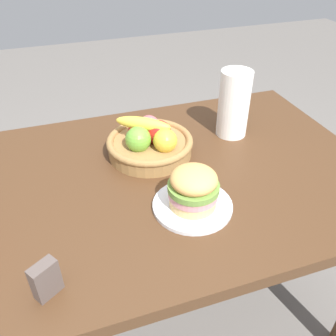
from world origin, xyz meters
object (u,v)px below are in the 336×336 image
fruit_basket (150,141)px  napkin_holder (46,280)px  paper_towel_roll (234,104)px  plate (192,205)px  sandwich (193,187)px

fruit_basket → napkin_holder: 0.58m
fruit_basket → paper_towel_roll: 0.33m
fruit_basket → paper_towel_roll: bearing=6.3°
fruit_basket → paper_towel_roll: size_ratio=1.21×
plate → napkin_holder: napkin_holder is taller
plate → napkin_holder: 0.43m
plate → paper_towel_roll: bearing=49.4°
plate → fruit_basket: size_ratio=0.77×
sandwich → paper_towel_roll: bearing=49.4°
fruit_basket → napkin_holder: bearing=-128.6°
fruit_basket → sandwich: bearing=-83.1°
sandwich → napkin_holder: 0.43m
sandwich → plate: bearing=90.0°
sandwich → paper_towel_roll: paper_towel_roll is taller
paper_towel_roll → fruit_basket: bearing=-173.7°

